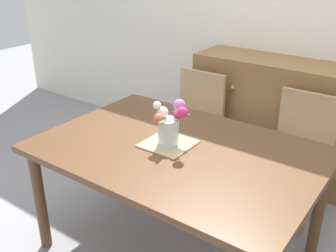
{
  "coord_description": "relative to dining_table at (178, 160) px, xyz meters",
  "views": [
    {
      "loc": [
        1.14,
        -1.67,
        1.81
      ],
      "look_at": [
        -0.07,
        -0.0,
        0.88
      ],
      "focal_mm": 41.85,
      "sensor_mm": 36.0,
      "label": 1
    }
  ],
  "objects": [
    {
      "name": "chair_left",
      "position": [
        -0.45,
        0.9,
        -0.16
      ],
      "size": [
        0.42,
        0.42,
        0.9
      ],
      "rotation": [
        0.0,
        0.0,
        3.14
      ],
      "color": "tan",
      "rests_on": "ground_plane"
    },
    {
      "name": "flower_vase",
      "position": [
        -0.07,
        0.0,
        0.21
      ],
      "size": [
        0.22,
        0.24,
        0.26
      ],
      "color": "silver",
      "rests_on": "placemat"
    },
    {
      "name": "back_wall",
      "position": [
        0.0,
        1.6,
        0.73
      ],
      "size": [
        7.0,
        0.1,
        2.8
      ],
      "primitive_type": "cube",
      "color": "silver",
      "rests_on": "ground_plane"
    },
    {
      "name": "ground_plane",
      "position": [
        0.0,
        0.0,
        -0.67
      ],
      "size": [
        12.0,
        12.0,
        0.0
      ],
      "primitive_type": "plane",
      "color": "#939399"
    },
    {
      "name": "dining_table",
      "position": [
        0.0,
        0.0,
        0.0
      ],
      "size": [
        1.62,
        1.11,
        0.76
      ],
      "color": "brown",
      "rests_on": "ground_plane"
    },
    {
      "name": "dresser",
      "position": [
        0.09,
        1.33,
        -0.17
      ],
      "size": [
        1.4,
        0.47,
        1.0
      ],
      "color": "olive",
      "rests_on": "ground_plane"
    },
    {
      "name": "chair_right",
      "position": [
        0.45,
        0.9,
        -0.16
      ],
      "size": [
        0.42,
        0.42,
        0.9
      ],
      "rotation": [
        0.0,
        0.0,
        3.14
      ],
      "color": "tan",
      "rests_on": "ground_plane"
    },
    {
      "name": "placemat",
      "position": [
        -0.07,
        -0.0,
        0.09
      ],
      "size": [
        0.28,
        0.28,
        0.01
      ],
      "primitive_type": "cube",
      "color": "tan",
      "rests_on": "dining_table"
    }
  ]
}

